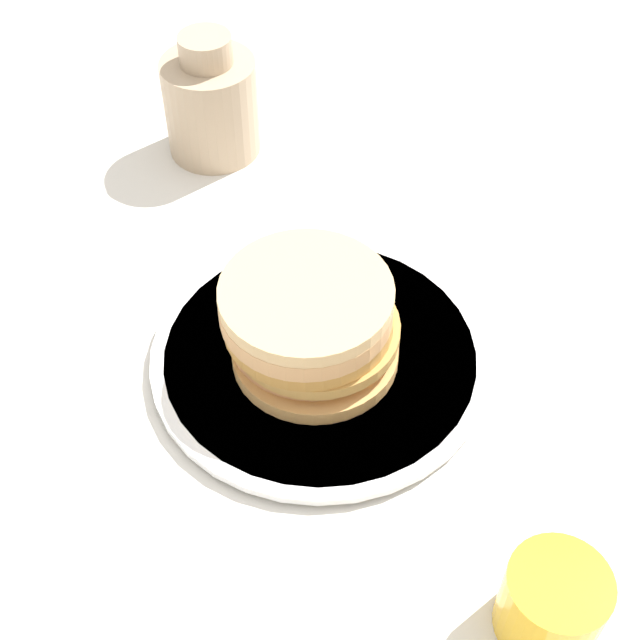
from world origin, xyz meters
name	(u,v)px	position (x,y,z in m)	size (l,w,h in m)	color
ground_plane	(320,340)	(0.00, 0.00, 0.00)	(4.00, 4.00, 0.00)	silver
plate	(320,355)	(0.02, 0.01, 0.01)	(0.30, 0.30, 0.01)	white
pancake_stack	(313,322)	(0.03, 0.00, 0.05)	(0.16, 0.15, 0.08)	tan
juice_glass	(552,603)	(0.18, 0.25, 0.03)	(0.07, 0.07, 0.07)	yellow
cream_jug	(211,103)	(-0.21, -0.22, 0.06)	(0.10, 0.10, 0.14)	tan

